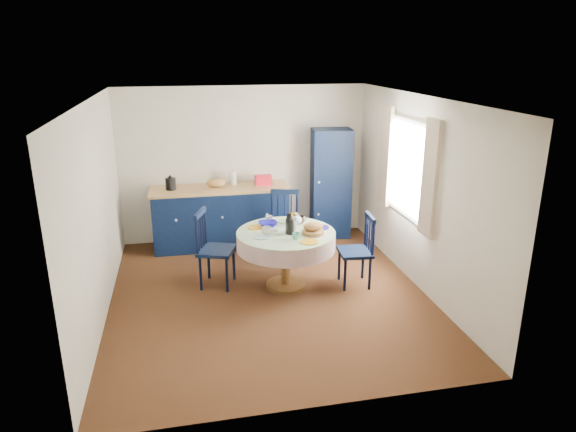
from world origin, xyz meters
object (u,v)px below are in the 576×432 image
object	(u,v)px
mug_a	(267,231)
kitchen_counter	(221,216)
chair_right	(358,250)
mug_c	(300,220)
mug_d	(269,219)
mug_b	(296,236)
chair_left	(213,248)
chair_far	(284,226)
cobalt_bowl	(268,224)
pantry_cabinet	(331,184)
dining_table	(287,241)

from	to	relation	value
mug_a	kitchen_counter	bearing A→B (deg)	104.57
kitchen_counter	chair_right	size ratio (longest dim) A/B	2.23
mug_a	mug_c	distance (m)	0.61
mug_a	mug_d	size ratio (longest dim) A/B	1.22
mug_b	chair_left	bearing A→B (deg)	151.48
kitchen_counter	chair_far	world-z (taller)	kitchen_counter
chair_right	cobalt_bowl	xyz separation A→B (m)	(-1.15, 0.39, 0.32)
chair_far	mug_c	bearing A→B (deg)	-63.45
pantry_cabinet	mug_d	bearing A→B (deg)	-126.95
kitchen_counter	chair_far	bearing A→B (deg)	-40.62
chair_far	mug_a	world-z (taller)	chair_far
chair_far	chair_right	bearing A→B (deg)	-35.39
mug_d	mug_a	bearing A→B (deg)	-103.57
pantry_cabinet	chair_left	xyz separation A→B (m)	(-2.07, -1.55, -0.38)
dining_table	chair_left	bearing A→B (deg)	164.68
dining_table	mug_d	distance (m)	0.48
pantry_cabinet	mug_c	world-z (taller)	pantry_cabinet
dining_table	chair_left	xyz separation A→B (m)	(-0.94, 0.26, -0.13)
kitchen_counter	chair_far	size ratio (longest dim) A/B	2.08
chair_left	chair_far	xyz separation A→B (m)	(1.09, 0.70, 0.00)
pantry_cabinet	mug_c	bearing A→B (deg)	-114.37
pantry_cabinet	chair_left	world-z (taller)	pantry_cabinet
pantry_cabinet	mug_a	size ratio (longest dim) A/B	14.48
kitchen_counter	mug_d	bearing A→B (deg)	-66.17
dining_table	chair_far	distance (m)	0.97
pantry_cabinet	cobalt_bowl	world-z (taller)	pantry_cabinet
kitchen_counter	chair_right	world-z (taller)	kitchen_counter
chair_right	mug_c	bearing A→B (deg)	-115.94
dining_table	cobalt_bowl	size ratio (longest dim) A/B	5.08
dining_table	chair_right	bearing A→B (deg)	-7.28
kitchen_counter	pantry_cabinet	bearing A→B (deg)	3.47
chair_left	mug_d	xyz separation A→B (m)	(0.78, 0.16, 0.30)
chair_far	chair_right	xyz separation A→B (m)	(0.80, -1.07, -0.03)
mug_c	chair_left	bearing A→B (deg)	-178.24
mug_d	cobalt_bowl	world-z (taller)	mug_d
pantry_cabinet	mug_d	size ratio (longest dim) A/B	17.73
chair_far	mug_a	distance (m)	1.11
chair_right	mug_c	world-z (taller)	chair_right
kitchen_counter	mug_b	bearing A→B (deg)	-68.29
chair_far	chair_right	world-z (taller)	chair_far
chair_right	mug_b	size ratio (longest dim) A/B	10.73
mug_d	kitchen_counter	bearing A→B (deg)	113.45
mug_b	mug_d	world-z (taller)	mug_d
chair_left	mug_b	bearing A→B (deg)	-98.91
pantry_cabinet	chair_right	size ratio (longest dim) A/B	1.86
dining_table	mug_a	distance (m)	0.32
mug_a	mug_d	distance (m)	0.46
chair_right	mug_b	xyz separation A→B (m)	(-0.89, -0.17, 0.33)
kitchen_counter	mug_b	world-z (taller)	kitchen_counter
mug_d	chair_left	bearing A→B (deg)	-168.66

